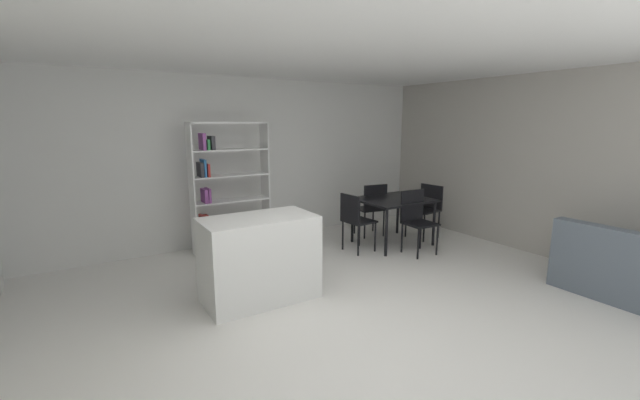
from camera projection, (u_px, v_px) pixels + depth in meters
ground_plane at (343, 323)px, 3.90m from camera, size 10.14×10.14×0.00m
ceiling_slab at (347, 36)px, 3.38m from camera, size 7.36×6.38×0.06m
back_partition at (229, 162)px, 6.28m from camera, size 7.36×0.06×2.62m
right_partition_gray at (559, 167)px, 5.53m from camera, size 0.06×6.38×2.62m
kitchen_island at (259, 259)px, 4.35m from camera, size 1.21×0.67×0.93m
open_bookshelf at (224, 189)px, 5.87m from camera, size 1.15×0.30×1.93m
dining_table at (393, 203)px, 6.30m from camera, size 1.11×0.95×0.74m
dining_chair_far at (372, 205)px, 6.74m from camera, size 0.49×0.47×0.91m
dining_chair_near at (416, 216)px, 5.91m from camera, size 0.45×0.43×0.94m
dining_chair_window_side at (427, 206)px, 6.74m from camera, size 0.50×0.48×0.88m
dining_chair_island_side at (355, 217)px, 5.93m from camera, size 0.43×0.45×0.88m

